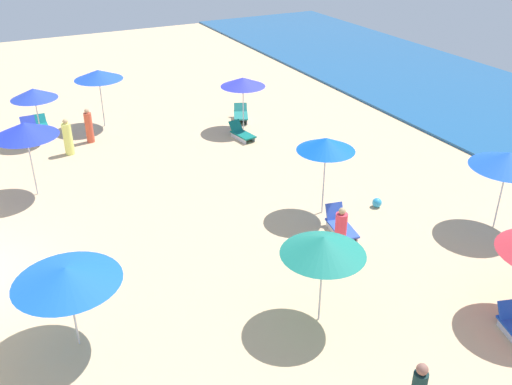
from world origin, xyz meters
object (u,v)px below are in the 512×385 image
Objects in this scene: lounge_chair_1_1 at (241,115)px; lounge_chair_4_1 at (30,128)px; umbrella_2 at (323,245)px; umbrella_9 at (98,75)px; umbrella_0 at (326,144)px; umbrella_5 at (25,129)px; umbrella_8 at (66,275)px; umbrella_1 at (243,82)px; lounge_chair_4_0 at (42,126)px; beachgoer_1 at (89,127)px; umbrella_4 at (34,94)px; beach_ball_0 at (377,203)px; lounge_chair_1_0 at (242,133)px; beachgoer_2 at (340,233)px; beachgoer_4 at (68,138)px; lounge_chair_0_0 at (341,225)px; umbrella_7 at (508,160)px.

lounge_chair_1_1 is 1.19× the size of lounge_chair_4_1.
umbrella_2 is 16.03m from umbrella_9.
lounge_chair_1_1 is (-9.19, 1.35, -2.22)m from umbrella_0.
umbrella_5 is 1.11× the size of umbrella_8.
umbrella_2 is (12.70, -4.01, 0.02)m from umbrella_1.
beachgoer_1 reaches higher than lounge_chair_4_0.
umbrella_4 is 5.18m from umbrella_5.
lounge_chair_4_1 is 0.85× the size of beachgoer_1.
beach_ball_0 is (10.27, 7.49, -0.54)m from beachgoer_1.
umbrella_8 is at bearing -141.82° from lounge_chair_1_0.
lounge_chair_4_0 is 0.88× the size of beachgoer_1.
umbrella_0 is 1.71× the size of beachgoer_2.
umbrella_5 reaches higher than lounge_chair_4_0.
umbrella_9 reaches higher than lounge_chair_1_0.
lounge_chair_1_1 is at bearing 160.52° from umbrella_1.
lounge_chair_1_1 is at bearing 69.87° from umbrella_9.
umbrella_0 is at bearing -57.55° from lounge_chair_4_0.
umbrella_5 is 1.78× the size of beachgoer_4.
lounge_chair_0_0 reaches higher than lounge_chair_1_0.
umbrella_0 reaches higher than beach_ball_0.
umbrella_5 is at bearing -171.78° from beachgoer_2.
umbrella_9 is at bearing 164.09° from umbrella_8.
umbrella_8 reaches higher than lounge_chair_1_1.
umbrella_9 is (-15.95, -1.57, 0.20)m from umbrella_2.
umbrella_1 is 6.93m from beachgoer_1.
umbrella_7 is 13.09m from umbrella_8.
umbrella_7 is at bearing -51.38° from lounge_chair_4_0.
umbrella_7 is at bearing -12.85° from lounge_chair_0_0.
umbrella_7 is (12.50, 3.10, 2.11)m from lounge_chair_1_1.
umbrella_5 is 3.97m from beachgoer_4.
beach_ball_0 is at bearing 58.68° from umbrella_5.
umbrella_9 is (0.48, 3.21, 2.15)m from lounge_chair_4_1.
lounge_chair_1_1 is 0.58× the size of umbrella_9.
beachgoer_4 is at bearing 170.31° from umbrella_8.
umbrella_9 is at bearing 146.25° from umbrella_5.
beachgoer_1 is 4.59× the size of beach_ball_0.
beachgoer_1 is at bearing -169.82° from umbrella_2.
umbrella_7 is 1.73× the size of beachgoer_1.
beachgoer_4 reaches higher than lounge_chair_1_1.
umbrella_5 reaches higher than beachgoer_4.
beachgoer_4 is (-12.13, -11.10, -1.68)m from umbrella_7.
beachgoer_4 is (-11.17, -5.74, -0.03)m from beachgoer_2.
lounge_chair_4_1 is 3.28m from beachgoer_4.
umbrella_2 is (3.25, -2.87, 1.98)m from lounge_chair_0_0.
umbrella_9 is (-5.66, 3.78, -0.06)m from umbrella_5.
lounge_chair_1_0 is at bearing 64.98° from umbrella_4.
umbrella_5 is at bearing -98.73° from lounge_chair_4_0.
umbrella_0 is 12.27m from umbrella_9.
umbrella_2 reaches higher than beach_ball_0.
beachgoer_2 is (14.20, 6.91, 0.46)m from lounge_chair_4_1.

